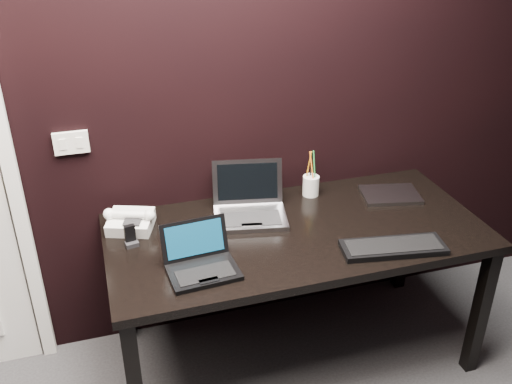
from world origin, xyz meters
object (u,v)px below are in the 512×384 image
object	(u,v)px
desk	(296,244)
pen_cup	(311,185)
mobile_phone	(131,238)
ext_keyboard	(393,247)
closed_laptop	(390,195)
netbook	(201,262)
silver_laptop	(250,207)
desk_phone	(131,221)

from	to	relation	value
desk	pen_cup	world-z (taller)	pen_cup
desk	mobile_phone	xyz separation A→B (m)	(-0.73, 0.09, 0.11)
ext_keyboard	pen_cup	world-z (taller)	pen_cup
closed_laptop	ext_keyboard	bearing A→B (deg)	-117.30
closed_laptop	mobile_phone	distance (m)	1.29
desk	mobile_phone	bearing A→B (deg)	173.10
netbook	silver_laptop	bearing A→B (deg)	49.36
netbook	desk_phone	size ratio (longest dim) A/B	1.20
netbook	silver_laptop	world-z (taller)	silver_laptop
closed_laptop	mobile_phone	world-z (taller)	mobile_phone
closed_laptop	netbook	bearing A→B (deg)	-161.96
netbook	mobile_phone	world-z (taller)	netbook
desk	silver_laptop	world-z (taller)	silver_laptop
silver_laptop	desk_phone	xyz separation A→B (m)	(-0.55, 0.04, -0.00)
closed_laptop	desk_phone	world-z (taller)	desk_phone
mobile_phone	silver_laptop	bearing A→B (deg)	9.29
desk	ext_keyboard	world-z (taller)	ext_keyboard
desk	closed_laptop	distance (m)	0.59
netbook	closed_laptop	size ratio (longest dim) A/B	0.93
pen_cup	closed_laptop	bearing A→B (deg)	-19.58
desk	closed_laptop	bearing A→B (deg)	15.79
desk	closed_laptop	world-z (taller)	closed_laptop
ext_keyboard	mobile_phone	size ratio (longest dim) A/B	4.86
ext_keyboard	mobile_phone	bearing A→B (deg)	161.08
desk_phone	pen_cup	bearing A→B (deg)	4.56
desk	silver_laptop	size ratio (longest dim) A/B	4.41
desk	ext_keyboard	distance (m)	0.44
desk	silver_laptop	distance (m)	0.28
mobile_phone	closed_laptop	bearing A→B (deg)	3.09
silver_laptop	mobile_phone	size ratio (longest dim) A/B	4.07
netbook	ext_keyboard	world-z (taller)	netbook
closed_laptop	desk_phone	distance (m)	1.27
pen_cup	netbook	bearing A→B (deg)	-144.51
netbook	silver_laptop	size ratio (longest dim) A/B	0.76
netbook	silver_laptop	distance (m)	0.47
netbook	ext_keyboard	bearing A→B (deg)	-6.76
desk	netbook	distance (m)	0.52
silver_laptop	ext_keyboard	size ratio (longest dim) A/B	0.84
closed_laptop	silver_laptop	bearing A→B (deg)	178.26
closed_laptop	desk_phone	xyz separation A→B (m)	(-1.27, 0.06, 0.03)
desk_phone	pen_cup	xyz separation A→B (m)	(0.90, 0.07, 0.01)
ext_keyboard	netbook	bearing A→B (deg)	173.24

